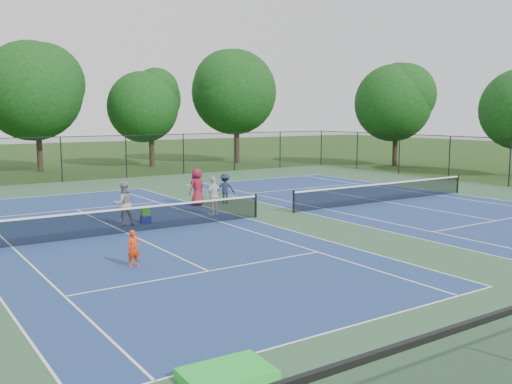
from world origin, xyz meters
TOP-DOWN VIEW (x-y plane):
  - ground at (0.00, 0.00)m, footprint 140.00×140.00m
  - court_pad at (0.00, 0.00)m, footprint 36.00×36.00m
  - tennis_court_left at (-7.00, 0.00)m, footprint 12.00×23.83m
  - tennis_court_right at (7.00, 0.00)m, footprint 12.00×23.83m
  - perimeter_fence at (0.00, 0.00)m, footprint 36.08×36.08m
  - tree_back_b at (-4.00, 26.00)m, footprint 7.60×7.60m
  - tree_back_c at (5.00, 25.00)m, footprint 6.00×6.00m
  - tree_back_d at (13.00, 24.00)m, footprint 7.80×7.80m
  - tree_side_e at (23.00, 14.00)m, footprint 6.60×6.60m
  - child_player at (-8.59, -4.70)m, footprint 0.41×0.28m
  - instructor at (-6.54, 1.46)m, footprint 0.90×0.70m
  - bystander_a at (-2.25, 1.60)m, footprint 1.11×0.73m
  - bystander_b at (-0.14, 4.14)m, footprint 1.14×0.96m
  - bystander_c at (-1.62, 4.36)m, footprint 1.04×0.84m
  - ball_crate at (-5.59, 1.49)m, footprint 0.45×0.35m
  - ball_hopper at (-5.59, 1.49)m, footprint 0.36×0.31m
  - green_tarp at (-10.06, -12.54)m, footprint 1.59×1.12m

SIDE VIEW (x-z plane):
  - ground at x=0.00m, z-range 0.00..0.00m
  - court_pad at x=0.00m, z-range 0.00..0.01m
  - tennis_court_left at x=-7.00m, z-range -0.44..0.63m
  - tennis_court_right at x=7.00m, z-range -0.44..0.63m
  - green_tarp at x=-10.06m, z-range 0.01..0.20m
  - ball_crate at x=-5.59m, z-range 0.00..0.32m
  - ball_hopper at x=-5.59m, z-range 0.32..0.71m
  - child_player at x=-8.59m, z-range 0.00..1.12m
  - bystander_b at x=-0.14m, z-range 0.00..1.53m
  - bystander_a at x=-2.25m, z-range 0.00..1.75m
  - instructor at x=-6.54m, z-range 0.00..1.83m
  - bystander_c at x=-1.62m, z-range 0.00..1.85m
  - perimeter_fence at x=0.00m, z-range 0.09..3.11m
  - tree_back_c at x=5.00m, z-range 1.28..9.68m
  - tree_side_e at x=23.00m, z-range 1.37..10.25m
  - tree_back_b at x=-4.00m, z-range 1.58..11.61m
  - tree_back_d at x=13.00m, z-range 1.64..12.01m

